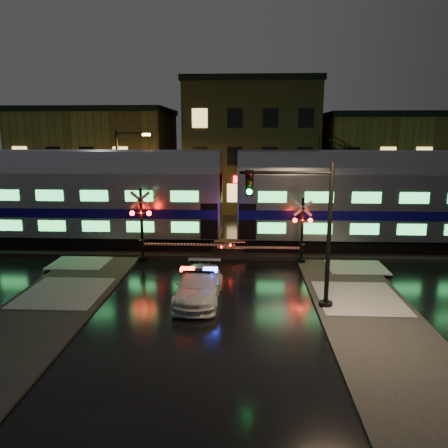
{
  "coord_description": "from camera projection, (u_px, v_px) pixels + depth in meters",
  "views": [
    {
      "loc": [
        1.57,
        -21.07,
        7.08
      ],
      "look_at": [
        0.39,
        2.5,
        2.2
      ],
      "focal_mm": 35.0,
      "sensor_mm": 36.0,
      "label": 1
    }
  ],
  "objects": [
    {
      "name": "building_left",
      "position": [
        99.0,
        160.0,
        43.36
      ],
      "size": [
        14.0,
        10.0,
        9.0
      ],
      "primitive_type": "cube",
      "color": "brown",
      "rests_on": "ground"
    },
    {
      "name": "train",
      "position": [
        229.0,
        196.0,
        26.29
      ],
      "size": [
        51.0,
        3.12,
        5.92
      ],
      "color": "black",
      "rests_on": "ballast"
    },
    {
      "name": "traffic_light",
      "position": [
        305.0,
        233.0,
        17.38
      ],
      "size": [
        3.88,
        0.7,
        6.0
      ],
      "rotation": [
        0.0,
        0.0,
        0.13
      ],
      "color": "black",
      "rests_on": "ground"
    },
    {
      "name": "building_right",
      "position": [
        385.0,
        164.0,
        42.05
      ],
      "size": [
        12.0,
        10.0,
        8.5
      ],
      "primitive_type": "cube",
      "color": "brown",
      "rests_on": "ground"
    },
    {
      "name": "sidewalk_right",
      "position": [
        379.0,
        330.0,
        15.92
      ],
      "size": [
        4.0,
        20.0,
        0.12
      ],
      "primitive_type": "cube",
      "color": "#2D2D2D",
      "rests_on": "ground"
    },
    {
      "name": "ground",
      "position": [
        214.0,
        276.0,
        22.12
      ],
      "size": [
        120.0,
        120.0,
        0.0
      ],
      "primitive_type": "plane",
      "color": "black",
      "rests_on": "ground"
    },
    {
      "name": "streetlight",
      "position": [
        122.0,
        176.0,
        30.41
      ],
      "size": [
        2.45,
        0.26,
        7.31
      ],
      "color": "black",
      "rests_on": "ground"
    },
    {
      "name": "building_mid",
      "position": [
        250.0,
        148.0,
        42.86
      ],
      "size": [
        12.0,
        11.0,
        11.5
      ],
      "primitive_type": "cube",
      "color": "brown",
      "rests_on": "ground"
    },
    {
      "name": "sidewalk_left",
      "position": [
        32.0,
        323.0,
        16.55
      ],
      "size": [
        4.0,
        20.0,
        0.12
      ],
      "primitive_type": "cube",
      "color": "#2D2D2D",
      "rests_on": "ground"
    },
    {
      "name": "crossing_signal_left",
      "position": [
        148.0,
        232.0,
        24.21
      ],
      "size": [
        5.89,
        0.66,
        4.17
      ],
      "color": "black",
      "rests_on": "ground"
    },
    {
      "name": "ballast",
      "position": [
        220.0,
        249.0,
        26.98
      ],
      "size": [
        90.0,
        4.2,
        0.24
      ],
      "primitive_type": "cube",
      "color": "black",
      "rests_on": "ground"
    },
    {
      "name": "crossing_signal_right",
      "position": [
        295.0,
        238.0,
        23.85
      ],
      "size": [
        5.24,
        0.63,
        3.71
      ],
      "color": "black",
      "rests_on": "ground"
    },
    {
      "name": "police_car",
      "position": [
        199.0,
        286.0,
        18.82
      ],
      "size": [
        1.92,
        4.55,
        1.47
      ],
      "rotation": [
        0.0,
        0.0,
        -0.02
      ],
      "color": "silver",
      "rests_on": "ground"
    }
  ]
}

